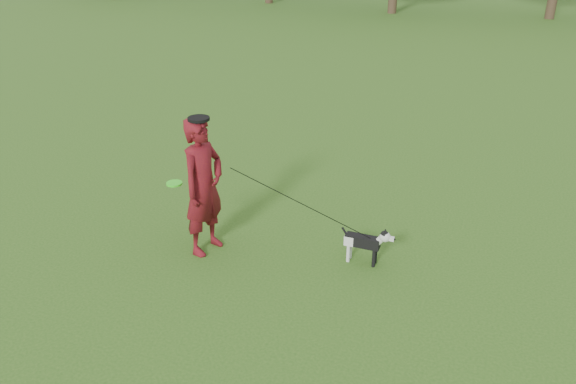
% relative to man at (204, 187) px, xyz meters
% --- Properties ---
extents(ground, '(120.00, 120.00, 0.00)m').
position_rel_man_xyz_m(ground, '(1.31, 0.08, -1.03)').
color(ground, '#285116').
rests_on(ground, ground).
extents(man, '(0.63, 0.83, 2.07)m').
position_rel_man_xyz_m(man, '(0.00, 0.00, 0.00)').
color(man, '#540C1B').
rests_on(man, ground).
extents(dog, '(0.79, 0.16, 0.60)m').
position_rel_man_xyz_m(dog, '(2.32, 0.49, -0.67)').
color(dog, black).
rests_on(dog, ground).
extents(man_held_items, '(2.93, 0.76, 1.67)m').
position_rel_man_xyz_m(man_held_items, '(1.45, 0.21, -0.11)').
color(man_held_items, '#35F21E').
rests_on(man_held_items, ground).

